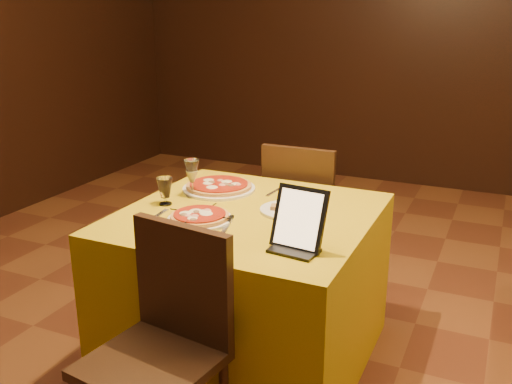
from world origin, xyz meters
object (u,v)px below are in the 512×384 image
at_px(chair_main_near, 151,363).
at_px(pizza_far, 219,187).
at_px(water_glass, 165,191).
at_px(wine_glass, 192,178).
at_px(chair_main_far, 308,215).
at_px(tablet, 299,218).
at_px(pizza_near, 200,218).
at_px(main_table, 248,287).

distance_m(chair_main_near, pizza_far, 1.12).
bearing_deg(water_glass, chair_main_near, -61.42).
bearing_deg(wine_glass, chair_main_far, 65.14).
xyz_separation_m(chair_main_far, tablet, (0.35, -1.11, 0.41)).
bearing_deg(pizza_far, chair_main_near, -75.08).
distance_m(chair_main_far, tablet, 1.24).
xyz_separation_m(chair_main_near, pizza_far, (-0.28, 1.04, 0.31)).
relative_size(pizza_near, wine_glass, 1.49).
distance_m(wine_glass, tablet, 0.78).
distance_m(pizza_near, tablet, 0.51).
distance_m(wine_glass, water_glass, 0.17).
bearing_deg(chair_main_near, main_table, 98.14).
xyz_separation_m(pizza_far, wine_glass, (-0.07, -0.15, 0.08)).
xyz_separation_m(chair_main_far, pizza_far, (-0.28, -0.59, 0.31)).
bearing_deg(chair_main_far, pizza_near, 81.89).
xyz_separation_m(wine_glass, tablet, (0.69, -0.37, 0.03)).
xyz_separation_m(main_table, pizza_far, (-0.28, 0.24, 0.39)).
bearing_deg(tablet, pizza_near, 175.71).
xyz_separation_m(chair_main_near, chair_main_far, (-0.00, 1.63, 0.00)).
distance_m(pizza_near, water_glass, 0.29).
xyz_separation_m(main_table, pizza_near, (-0.14, -0.18, 0.39)).
distance_m(main_table, wine_glass, 0.59).
bearing_deg(pizza_near, pizza_far, 107.28).
height_order(pizza_far, water_glass, water_glass).
bearing_deg(tablet, water_glass, 170.13).
xyz_separation_m(pizza_near, wine_glass, (-0.20, 0.28, 0.08)).
relative_size(chair_main_far, tablet, 3.73).
bearing_deg(pizza_far, tablet, -39.73).
distance_m(pizza_far, wine_glass, 0.18).
distance_m(pizza_far, water_glass, 0.33).
bearing_deg(chair_main_far, main_table, 89.92).
bearing_deg(water_glass, pizza_near, -25.88).
relative_size(main_table, chair_main_far, 1.21).
bearing_deg(wine_glass, chair_main_near, -68.86).
height_order(main_table, chair_main_near, chair_main_near).
relative_size(chair_main_near, tablet, 3.73).
relative_size(pizza_near, pizza_far, 0.77).
height_order(chair_main_near, water_glass, chair_main_near).
bearing_deg(wine_glass, water_glass, -110.37).
relative_size(chair_main_near, pizza_near, 3.21).
distance_m(main_table, chair_main_near, 0.80).
xyz_separation_m(chair_main_near, tablet, (0.35, 0.52, 0.41)).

